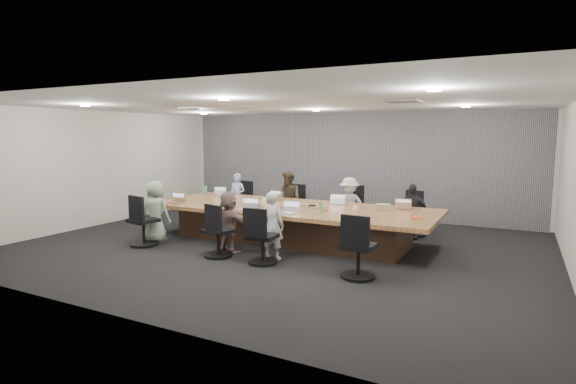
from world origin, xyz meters
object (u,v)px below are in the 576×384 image
at_px(laptop_0, 225,195).
at_px(bottle_green_left, 205,190).
at_px(person_6, 273,225).
at_px(person_5, 229,222).
at_px(chair_3, 415,218).
at_px(snack_packet, 417,218).
at_px(canvas_bag, 383,208).
at_px(person_2, 349,205).
at_px(person_3, 411,212).
at_px(stapler, 271,207).
at_px(laptop_2, 341,203).
at_px(person_4, 156,212).
at_px(chair_0, 245,204).
at_px(chair_5, 218,236).
at_px(laptop_6, 287,213).
at_px(mug_brown, 180,198).
at_px(chair_2, 354,211).
at_px(laptop_1, 278,199).
at_px(bottle_green_right, 320,207).
at_px(bottle_clear, 233,196).
at_px(chair_1, 295,209).
at_px(person_1, 289,199).
at_px(chair_6, 263,241).
at_px(laptop_3, 406,208).
at_px(person_0, 237,197).
at_px(laptop_4, 174,203).
at_px(conference_table, 290,222).
at_px(laptop_5, 245,209).

bearing_deg(laptop_0, bottle_green_left, 24.09).
bearing_deg(person_6, person_5, 2.27).
distance_m(chair_3, snack_packet, 2.06).
height_order(canvas_bag, snack_packet, canvas_bag).
bearing_deg(person_2, person_3, -11.06).
bearing_deg(stapler, person_6, -80.84).
distance_m(laptop_2, canvas_bag, 1.20).
bearing_deg(chair_3, person_4, 48.84).
height_order(laptop_0, person_4, person_4).
bearing_deg(person_3, chair_0, 163.17).
height_order(chair_5, canvas_bag, canvas_bag).
distance_m(laptop_0, laptop_6, 3.02).
distance_m(chair_3, mug_brown, 5.30).
bearing_deg(chair_2, laptop_1, 46.39).
height_order(person_4, bottle_green_right, person_4).
bearing_deg(bottle_clear, canvas_bag, 1.93).
distance_m(chair_1, person_1, 0.46).
relative_size(person_2, person_6, 1.03).
bearing_deg(laptop_2, chair_6, 73.21).
height_order(chair_3, laptop_1, chair_3).
distance_m(chair_5, laptop_6, 1.35).
xyz_separation_m(chair_2, laptop_3, (1.39, -0.90, 0.32)).
relative_size(chair_6, laptop_1, 2.36).
relative_size(chair_0, canvas_bag, 2.91).
distance_m(laptop_1, bottle_clear, 1.05).
height_order(person_5, bottle_green_right, person_5).
bearing_deg(chair_5, chair_2, 82.20).
bearing_deg(chair_3, person_0, 20.12).
xyz_separation_m(person_1, canvas_bag, (2.63, -1.08, 0.14)).
bearing_deg(laptop_3, chair_5, 33.73).
relative_size(person_1, snack_packet, 8.23).
height_order(chair_3, stapler, stapler).
distance_m(chair_0, laptop_0, 0.97).
xyz_separation_m(person_1, laptop_6, (1.07, -2.15, 0.07)).
height_order(person_0, laptop_4, person_0).
relative_size(laptop_0, canvas_bag, 1.20).
height_order(chair_6, bottle_clear, bottle_clear).
height_order(chair_2, canvas_bag, canvas_bag).
distance_m(laptop_2, mug_brown, 3.66).
distance_m(chair_0, chair_3, 4.44).
height_order(chair_1, bottle_green_right, bottle_green_right).
xyz_separation_m(person_2, mug_brown, (-3.47, -1.71, 0.16)).
bearing_deg(stapler, person_1, 84.57).
xyz_separation_m(conference_table, laptop_3, (2.21, 0.80, 0.35)).
relative_size(laptop_1, laptop_6, 0.97).
height_order(laptop_4, laptop_5, same).
xyz_separation_m(person_2, canvas_bag, (1.08, -1.08, 0.18)).
bearing_deg(person_2, laptop_6, -113.82).
bearing_deg(laptop_0, laptop_4, 75.51).
xyz_separation_m(person_2, bottle_green_left, (-3.45, -0.79, 0.23)).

